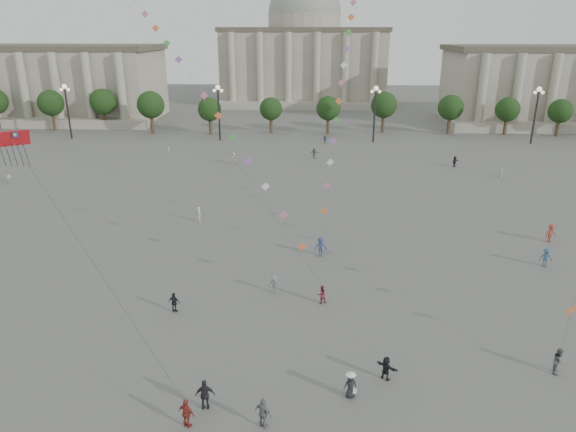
{
  "coord_description": "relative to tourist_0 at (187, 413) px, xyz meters",
  "views": [
    {
      "loc": [
        3.76,
        -29.37,
        20.56
      ],
      "look_at": [
        1.54,
        12.0,
        5.48
      ],
      "focal_mm": 32.0,
      "sensor_mm": 36.0,
      "label": 1
    }
  ],
  "objects": [
    {
      "name": "tree_row",
      "position": [
        2.97,
        85.16,
        4.5
      ],
      "size": [
        137.12,
        5.12,
        8.0
      ],
      "color": "#3B2B1D",
      "rests_on": "ground"
    },
    {
      "name": "person_crowd_12",
      "position": [
        6.61,
        63.21,
        -0.02
      ],
      "size": [
        1.69,
        1.17,
        1.75
      ],
      "primitive_type": "imported",
      "rotation": [
        0.0,
        0.0,
        2.7
      ],
      "color": "slate",
      "rests_on": "ground"
    },
    {
      "name": "person_crowd_0",
      "position": [
        8.56,
        75.16,
        -0.1
      ],
      "size": [
        1.0,
        0.56,
        1.61
      ],
      "primitive_type": "imported",
      "rotation": [
        0.0,
        0.0,
        0.19
      ],
      "color": "navy",
      "rests_on": "ground"
    },
    {
      "name": "dragon_kite",
      "position": [
        -12.48,
        9.05,
        12.33
      ],
      "size": [
        7.38,
        5.42,
        19.94
      ],
      "color": "#B11218",
      "rests_on": "ground"
    },
    {
      "name": "person_crowd_3",
      "position": [
        11.38,
        4.74,
        -0.11
      ],
      "size": [
        1.44,
        1.28,
        1.58
      ],
      "primitive_type": "imported",
      "rotation": [
        0.0,
        0.0,
        2.47
      ],
      "color": "black",
      "rests_on": "ground"
    },
    {
      "name": "kite_flyer_0",
      "position": [
        7.46,
        14.04,
        -0.13
      ],
      "size": [
        0.89,
        0.79,
        1.53
      ],
      "primitive_type": "imported",
      "rotation": [
        0.0,
        0.0,
        3.48
      ],
      "color": "maroon",
      "rests_on": "ground"
    },
    {
      "name": "lamp_post_far_east",
      "position": [
        47.97,
        77.16,
        6.45
      ],
      "size": [
        2.0,
        0.9,
        10.65
      ],
      "color": "#262628",
      "rests_on": "ground"
    },
    {
      "name": "kite_flyer_2",
      "position": [
        22.37,
        5.97,
        -0.02
      ],
      "size": [
        0.95,
        1.05,
        1.75
      ],
      "primitive_type": "imported",
      "rotation": [
        0.0,
        0.0,
        1.14
      ],
      "color": "#5B5A5F",
      "rests_on": "ground"
    },
    {
      "name": "tourist_4",
      "position": [
        0.71,
        1.49,
        0.06
      ],
      "size": [
        1.17,
        0.6,
        1.92
      ],
      "primitive_type": "imported",
      "rotation": [
        0.0,
        0.0,
        3.26
      ],
      "color": "#232228",
      "rests_on": "ground"
    },
    {
      "name": "kite_train_west",
      "position": [
        -12.2,
        37.42,
        20.61
      ],
      "size": [
        36.93,
        43.27,
        68.89
      ],
      "color": "#3F3F3F",
      "rests_on": "ground"
    },
    {
      "name": "lamp_post_mid_east",
      "position": [
        17.97,
        77.16,
        6.45
      ],
      "size": [
        2.0,
        0.9,
        10.65
      ],
      "color": "#262628",
      "rests_on": "ground"
    },
    {
      "name": "lamp_post_mid_west",
      "position": [
        -12.03,
        77.16,
        6.45
      ],
      "size": [
        2.0,
        0.9,
        10.65
      ],
      "color": "#262628",
      "rests_on": "ground"
    },
    {
      "name": "person_crowd_9",
      "position": [
        28.94,
        58.52,
        -0.04
      ],
      "size": [
        1.47,
        1.51,
        1.72
      ],
      "primitive_type": "imported",
      "rotation": [
        0.0,
        0.0,
        0.82
      ],
      "color": "black",
      "rests_on": "ground"
    },
    {
      "name": "person_crowd_10",
      "position": [
        -18.43,
        63.36,
        -0.1
      ],
      "size": [
        0.57,
        0.68,
        1.59
      ],
      "primitive_type": "imported",
      "rotation": [
        0.0,
        0.0,
        1.96
      ],
      "color": "#B5B5B0",
      "rests_on": "ground"
    },
    {
      "name": "ground",
      "position": [
        2.97,
        7.16,
        -0.9
      ],
      "size": [
        360.0,
        360.0,
        0.0
      ],
      "primitive_type": "plane",
      "color": "#575552",
      "rests_on": "ground"
    },
    {
      "name": "tourist_3",
      "position": [
        4.17,
        0.22,
        0.03
      ],
      "size": [
        1.16,
        0.96,
        1.85
      ],
      "primitive_type": "imported",
      "rotation": [
        0.0,
        0.0,
        2.58
      ],
      "color": "slate",
      "rests_on": "ground"
    },
    {
      "name": "person_crowd_1",
      "position": [
        -36.54,
        45.75,
        0.06
      ],
      "size": [
        1.06,
        1.16,
        1.92
      ],
      "primitive_type": "imported",
      "rotation": [
        0.0,
        0.0,
        2.03
      ],
      "color": "silver",
      "rests_on": "ground"
    },
    {
      "name": "person_crowd_13",
      "position": [
        -6.24,
        31.75,
        -0.01
      ],
      "size": [
        0.62,
        0.75,
        1.77
      ],
      "primitive_type": "imported",
      "rotation": [
        0.0,
        0.0,
        1.92
      ],
      "color": "silver",
      "rests_on": "ground"
    },
    {
      "name": "hat_person",
      "position": [
        9.07,
        2.94,
        -0.06
      ],
      "size": [
        0.86,
        0.65,
        1.69
      ],
      "color": "black",
      "rests_on": "ground"
    },
    {
      "name": "tourist_1",
      "position": [
        -3.88,
        12.03,
        -0.08
      ],
      "size": [
        1.03,
        0.62,
        1.63
      ],
      "primitive_type": "imported",
      "rotation": [
        0.0,
        0.0,
        2.89
      ],
      "color": "black",
      "rests_on": "ground"
    },
    {
      "name": "tourist_0",
      "position": [
        0.0,
        0.0,
        0.0
      ],
      "size": [
        1.14,
        0.83,
        1.8
      ],
      "primitive_type": "imported",
      "rotation": [
        0.0,
        0.0,
        2.72
      ],
      "color": "maroon",
      "rests_on": "ground"
    },
    {
      "name": "kite_flyer_1",
      "position": [
        7.44,
        23.03,
        0.07
      ],
      "size": [
        1.38,
        0.98,
        1.94
      ],
      "primitive_type": "imported",
      "rotation": [
        0.0,
        0.0,
        0.23
      ],
      "color": "navy",
      "rests_on": "ground"
    },
    {
      "name": "person_crowd_14",
      "position": [
        28.07,
        21.86,
        -0.01
      ],
      "size": [
        1.19,
        0.73,
        1.78
      ],
      "primitive_type": "imported",
      "rotation": [
        0.0,
        0.0,
        6.22
      ],
      "color": "#314D6E",
      "rests_on": "ground"
    },
    {
      "name": "hall_central",
      "position": [
        2.97,
        136.38,
        13.33
      ],
      "size": [
        48.3,
        34.3,
        35.5
      ],
      "color": "gray",
      "rests_on": "ground"
    },
    {
      "name": "person_crowd_4",
      "position": [
        -6.43,
        58.52,
        0.08
      ],
      "size": [
        1.31,
        1.87,
        1.95
      ],
      "primitive_type": "imported",
      "rotation": [
        0.0,
        0.0,
        4.26
      ],
      "color": "silver",
      "rests_on": "ground"
    },
    {
      "name": "person_crowd_6",
      "position": [
        3.55,
        15.49,
        -0.11
      ],
      "size": [
        1.14,
        0.85,
        1.57
      ],
      "primitive_type": "imported",
      "rotation": [
        0.0,
        0.0,
        5.99
      ],
      "color": "slate",
      "rests_on": "ground"
    },
    {
      "name": "lamp_post_far_west",
      "position": [
        -42.03,
        77.16,
        6.45
      ],
      "size": [
        2.0,
        0.9,
        10.65
      ],
      "color": "#262628",
      "rests_on": "ground"
    },
    {
      "name": "person_crowd_8",
      "position": [
        31.0,
        27.84,
        0.07
      ],
      "size": [
        1.43,
        1.16,
        1.93
      ],
      "primitive_type": "imported",
      "rotation": [
        0.0,
        0.0,
        0.42
      ],
      "color": "#953628",
      "rests_on": "ground"
    },
    {
      "name": "person_crowd_7",
      "position": [
        34.18,
        52.79,
        -0.16
      ],
      "size": [
        1.44,
        0.79,
        1.48
      ],
      "primitive_type": "imported",
      "rotation": [
        0.0,
        0.0,
        2.87
      ],
      "color": "white",
      "rests_on": "ground"
    }
  ]
}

